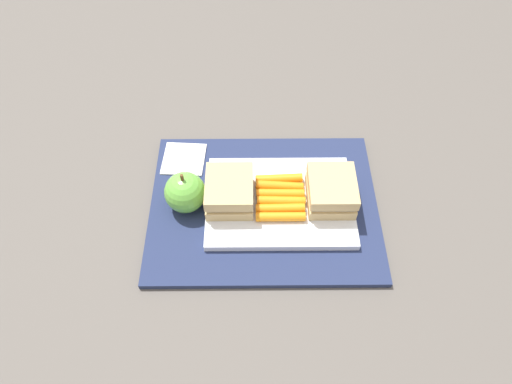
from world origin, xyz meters
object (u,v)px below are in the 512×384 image
(sandwich_half_right, at_px, (230,191))
(carrot_sticks_bundle, at_px, (280,197))
(food_tray, at_px, (280,202))
(sandwich_half_left, at_px, (331,191))
(paper_napkin, at_px, (184,159))
(apple, at_px, (185,193))

(sandwich_half_right, height_order, carrot_sticks_bundle, sandwich_half_right)
(food_tray, bearing_deg, sandwich_half_right, 0.00)
(sandwich_half_left, height_order, sandwich_half_right, same)
(sandwich_half_left, bearing_deg, carrot_sticks_bundle, 0.34)
(food_tray, xyz_separation_m, paper_napkin, (0.16, -0.09, -0.00))
(food_tray, height_order, carrot_sticks_bundle, carrot_sticks_bundle)
(paper_napkin, bearing_deg, food_tray, 149.89)
(carrot_sticks_bundle, relative_size, apple, 1.16)
(carrot_sticks_bundle, bearing_deg, apple, 0.25)
(food_tray, relative_size, apple, 3.06)
(paper_napkin, bearing_deg, apple, 98.32)
(carrot_sticks_bundle, xyz_separation_m, apple, (0.15, 0.00, 0.01))
(apple, xyz_separation_m, paper_napkin, (0.01, -0.09, -0.03))
(sandwich_half_right, distance_m, paper_napkin, 0.13)
(apple, relative_size, paper_napkin, 1.07)
(sandwich_half_left, height_order, paper_napkin, sandwich_half_left)
(sandwich_half_right, xyz_separation_m, apple, (0.07, 0.00, -0.00))
(food_tray, relative_size, carrot_sticks_bundle, 2.65)
(carrot_sticks_bundle, relative_size, paper_napkin, 1.24)
(food_tray, relative_size, paper_napkin, 3.29)
(sandwich_half_right, xyz_separation_m, carrot_sticks_bundle, (-0.08, 0.00, -0.02))
(food_tray, height_order, sandwich_half_left, sandwich_half_left)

